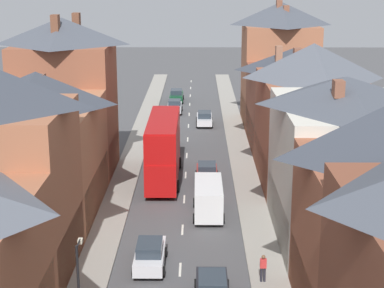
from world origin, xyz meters
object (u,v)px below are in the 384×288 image
car_near_silver (176,95)px  car_far_grey (204,118)px  car_parked_right_b (175,106)px  double_decker_bus_lead (163,148)px  delivery_van (208,197)px  car_parked_left_b (207,173)px  car_mid_white (150,254)px  car_near_blue (169,140)px  pedestrian_mid_left (263,267)px

car_near_silver → car_far_grey: 13.82m
car_near_silver → car_parked_right_b: size_ratio=1.16×
double_decker_bus_lead → delivery_van: (3.61, -7.90, -1.48)m
car_parked_left_b → car_mid_white: 16.19m
car_near_blue → car_parked_left_b: 11.08m
car_near_blue → car_mid_white: car_near_blue is taller
car_near_silver → delivery_van: delivery_van is taller
car_parked_left_b → car_parked_right_b: bearing=97.7°
car_parked_left_b → car_parked_right_b: 26.82m
car_mid_white → pedestrian_mid_left: pedestrian_mid_left is taller
car_near_blue → car_far_grey: bearing=69.8°
car_mid_white → car_near_silver: bearing=90.0°
car_mid_white → pedestrian_mid_left: 6.82m
double_decker_bus_lead → car_mid_white: double_decker_bus_lead is taller
double_decker_bus_lead → car_far_grey: size_ratio=2.43×
car_parked_left_b → delivery_van: (0.00, -7.43, 0.52)m
car_mid_white → car_far_grey: bearing=84.3°
car_near_silver → car_parked_right_b: 7.00m
double_decker_bus_lead → car_parked_left_b: size_ratio=2.80×
double_decker_bus_lead → car_parked_right_b: (0.01, 26.10, -1.98)m
pedestrian_mid_left → delivery_van: bearing=105.5°
car_mid_white → pedestrian_mid_left: bearing=-17.7°
double_decker_bus_lead → car_parked_right_b: double_decker_bus_lead is taller
car_far_grey → pedestrian_mid_left: (2.90, -38.09, 0.23)m
car_near_silver → car_parked_right_b: (0.00, -7.00, -0.01)m
double_decker_bus_lead → car_near_blue: double_decker_bus_lead is taller
car_near_silver → car_far_grey: (3.60, -13.34, -0.05)m
car_near_blue → delivery_van: delivery_van is taller
car_far_grey → pedestrian_mid_left: 38.20m
car_near_blue → pedestrian_mid_left: 29.07m
car_parked_left_b → pedestrian_mid_left: size_ratio=2.40×
car_parked_right_b → car_mid_white: bearing=-90.0°
car_near_silver → car_mid_white: (0.00, -49.36, -0.03)m
car_near_silver → pedestrian_mid_left: pedestrian_mid_left is taller
car_parked_right_b → delivery_van: delivery_van is taller
car_mid_white → car_parked_left_b: bearing=77.2°
delivery_van → pedestrian_mid_left: bearing=-74.5°
double_decker_bus_lead → car_parked_right_b: 26.18m
double_decker_bus_lead → pedestrian_mid_left: size_ratio=6.71×
car_parked_left_b → car_parked_right_b: (-3.60, 26.57, 0.02)m
car_near_blue → car_far_grey: (3.60, 9.76, -0.04)m
car_near_blue → car_parked_right_b: bearing=90.0°
car_parked_right_b → car_parked_left_b: bearing=-82.3°
car_near_blue → car_near_silver: size_ratio=0.98×
car_parked_left_b → delivery_van: bearing=-90.0°
car_far_grey → car_near_silver: bearing=105.1°
car_mid_white → delivery_van: size_ratio=0.84×
car_parked_right_b → pedestrian_mid_left: bearing=-81.7°
double_decker_bus_lead → car_mid_white: (0.01, -16.25, -2.00)m
car_near_silver → car_mid_white: 49.36m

